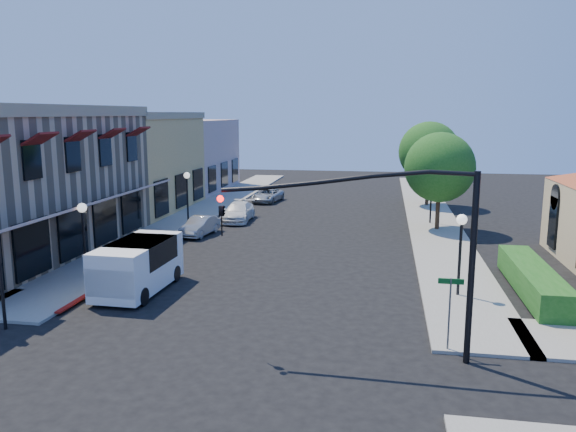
% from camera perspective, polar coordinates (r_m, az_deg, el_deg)
% --- Properties ---
extents(ground, '(120.00, 120.00, 0.00)m').
position_cam_1_polar(ground, '(18.20, -8.40, -14.64)').
color(ground, black).
rests_on(ground, ground).
extents(sidewalk_left, '(3.50, 50.00, 0.12)m').
position_cam_1_polar(sidewalk_left, '(45.52, -8.26, 0.68)').
color(sidewalk_left, gray).
rests_on(sidewalk_left, ground).
extents(sidewalk_right, '(3.50, 50.00, 0.12)m').
position_cam_1_polar(sidewalk_right, '(43.42, 14.26, -0.01)').
color(sidewalk_right, gray).
rests_on(sidewalk_right, ground).
extents(curb_red_strip, '(0.25, 10.00, 0.06)m').
position_cam_1_polar(curb_red_strip, '(27.68, -16.88, -6.14)').
color(curb_red_strip, maroon).
rests_on(curb_red_strip, ground).
extents(yellow_stucco_building, '(10.00, 12.00, 7.60)m').
position_cam_1_polar(yellow_stucco_building, '(46.70, -16.70, 5.22)').
color(yellow_stucco_building, tan).
rests_on(yellow_stucco_building, ground).
extents(pink_stucco_building, '(10.00, 12.00, 7.00)m').
position_cam_1_polar(pink_stucco_building, '(57.67, -11.36, 6.06)').
color(pink_stucco_building, tan).
rests_on(pink_stucco_building, ground).
extents(hedge, '(1.40, 8.00, 1.10)m').
position_cam_1_polar(hedge, '(26.55, 23.50, -7.27)').
color(hedge, '#1B5117').
rests_on(hedge, ground).
extents(street_tree_a, '(4.56, 4.56, 6.48)m').
position_cam_1_polar(street_tree_a, '(37.93, 15.16, 4.79)').
color(street_tree_a, '#352615').
rests_on(street_tree_a, ground).
extents(street_tree_b, '(4.94, 4.94, 7.02)m').
position_cam_1_polar(street_tree_b, '(47.84, 14.13, 6.35)').
color(street_tree_b, '#352615').
rests_on(street_tree_b, ground).
extents(signal_mast_arm, '(8.01, 0.39, 6.00)m').
position_cam_1_polar(signal_mast_arm, '(17.49, 11.40, -1.63)').
color(signal_mast_arm, black).
rests_on(signal_mast_arm, ground).
extents(street_name_sign, '(0.80, 0.06, 2.50)m').
position_cam_1_polar(street_name_sign, '(18.91, 16.12, -8.43)').
color(street_name_sign, '#595B5E').
rests_on(street_name_sign, ground).
extents(lamppost_left_near, '(0.44, 0.44, 3.57)m').
position_cam_1_polar(lamppost_left_near, '(27.81, -20.12, -0.46)').
color(lamppost_left_near, black).
rests_on(lamppost_left_near, ground).
extents(lamppost_left_far, '(0.44, 0.44, 3.57)m').
position_cam_1_polar(lamppost_left_far, '(40.38, -10.22, 3.22)').
color(lamppost_left_far, black).
rests_on(lamppost_left_far, ground).
extents(lamppost_right_near, '(0.44, 0.44, 3.57)m').
position_cam_1_polar(lamppost_right_near, '(24.33, 17.17, -1.77)').
color(lamppost_right_near, black).
rests_on(lamppost_right_near, ground).
extents(lamppost_right_far, '(0.44, 0.44, 3.57)m').
position_cam_1_polar(lamppost_right_far, '(40.04, 14.39, 3.00)').
color(lamppost_right_far, black).
rests_on(lamppost_right_far, ground).
extents(white_van, '(2.31, 5.02, 2.20)m').
position_cam_1_polar(white_van, '(25.20, -15.05, -4.66)').
color(white_van, white).
rests_on(white_van, ground).
extents(parked_car_a, '(2.00, 4.08, 1.34)m').
position_cam_1_polar(parked_car_a, '(27.57, -15.25, -4.68)').
color(parked_car_a, black).
rests_on(parked_car_a, ground).
extents(parked_car_b, '(1.73, 3.76, 1.20)m').
position_cam_1_polar(parked_car_b, '(36.11, -8.93, -1.02)').
color(parked_car_b, '#9A9D9F').
rests_on(parked_car_b, ground).
extents(parked_car_c, '(2.03, 4.60, 1.31)m').
position_cam_1_polar(parked_car_c, '(40.56, -5.07, 0.41)').
color(parked_car_c, silver).
rests_on(parked_car_c, ground).
extents(parked_car_d, '(2.47, 4.38, 1.15)m').
position_cam_1_polar(parked_car_d, '(49.20, -2.08, 2.11)').
color(parked_car_d, '#A7A9AC').
rests_on(parked_car_d, ground).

